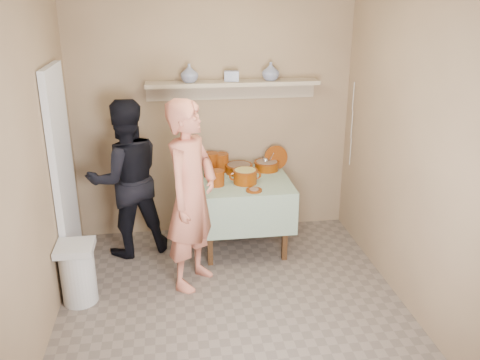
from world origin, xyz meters
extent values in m
plane|color=#6F6057|center=(0.00, 0.00, 0.00)|extent=(3.50, 3.50, 0.00)
cube|color=silver|center=(-1.46, 0.95, 1.00)|extent=(0.06, 0.70, 2.00)
cylinder|color=#652608|center=(-0.05, 1.57, 0.87)|extent=(0.16, 0.16, 0.21)
cylinder|color=#652608|center=(0.06, 1.56, 0.86)|extent=(0.16, 0.16, 0.20)
cylinder|color=#652608|center=(-0.03, 1.14, 0.84)|extent=(0.16, 0.16, 0.16)
cylinder|color=#652608|center=(-0.05, 1.40, 0.79)|extent=(0.18, 0.18, 0.05)
cylinder|color=#652608|center=(0.67, 1.58, 0.88)|extent=(0.27, 0.11, 0.26)
imported|color=navy|center=(0.59, 1.61, 1.81)|extent=(0.20, 0.20, 0.19)
imported|color=navy|center=(-0.25, 1.60, 1.81)|extent=(0.24, 0.24, 0.19)
cube|color=navy|center=(0.19, 1.62, 1.77)|extent=(0.16, 0.13, 0.11)
imported|color=#CD7058|center=(-0.31, 0.60, 0.88)|extent=(0.70, 0.76, 1.75)
imported|color=black|center=(-0.93, 1.31, 0.81)|extent=(0.94, 0.83, 1.63)
cube|color=#997C5E|center=(0.00, 1.76, 1.30)|extent=(3.00, 0.02, 2.60)
cube|color=#997C5E|center=(0.00, -1.76, 1.30)|extent=(3.00, 0.02, 2.60)
cube|color=#997C5E|center=(-1.51, 0.00, 1.30)|extent=(0.02, 3.50, 2.60)
cube|color=#997C5E|center=(1.51, 0.00, 1.30)|extent=(0.02, 3.50, 2.60)
cube|color=#4C2D16|center=(-0.13, 0.90, 0.35)|extent=(0.05, 0.05, 0.71)
cube|color=#4C2D16|center=(0.63, 0.90, 0.35)|extent=(0.05, 0.05, 0.71)
cube|color=#4C2D16|center=(-0.13, 1.66, 0.35)|extent=(0.05, 0.05, 0.71)
cube|color=#4C2D16|center=(0.63, 1.66, 0.35)|extent=(0.05, 0.05, 0.71)
cube|color=#4C2D16|center=(0.25, 1.28, 0.73)|extent=(0.90, 0.90, 0.04)
cube|color=#1E5932|center=(0.25, 1.28, 0.76)|extent=(0.96, 0.96, 0.01)
cube|color=#1E5932|center=(0.25, 0.80, 0.54)|extent=(0.96, 0.01, 0.44)
cube|color=#1E5932|center=(0.25, 1.76, 0.54)|extent=(0.96, 0.01, 0.44)
cube|color=#1E5932|center=(-0.23, 1.28, 0.54)|extent=(0.01, 0.96, 0.44)
cube|color=#1E5932|center=(0.73, 1.28, 0.54)|extent=(0.01, 0.96, 0.44)
cylinder|color=#642300|center=(0.24, 1.47, 0.81)|extent=(0.28, 0.28, 0.09)
cylinder|color=#652608|center=(0.24, 1.47, 0.85)|extent=(0.30, 0.30, 0.01)
cylinder|color=brown|center=(0.24, 1.47, 0.83)|extent=(0.25, 0.25, 0.05)
cylinder|color=#642300|center=(0.55, 1.53, 0.81)|extent=(0.26, 0.26, 0.09)
cylinder|color=#652608|center=(0.55, 1.53, 0.85)|extent=(0.28, 0.28, 0.01)
cylinder|color=#8C6B54|center=(0.55, 1.53, 0.83)|extent=(0.23, 0.23, 0.05)
cylinder|color=silver|center=(0.58, 1.42, 0.94)|extent=(0.01, 0.22, 0.16)
sphere|color=silver|center=(0.54, 1.54, 0.87)|extent=(0.07, 0.07, 0.07)
cylinder|color=#642300|center=(0.26, 1.16, 0.83)|extent=(0.24, 0.24, 0.14)
cylinder|color=#652608|center=(0.26, 1.16, 0.90)|extent=(0.25, 0.25, 0.01)
cylinder|color=tan|center=(0.26, 1.16, 0.88)|extent=(0.21, 0.21, 0.05)
torus|color=#652608|center=(0.14, 1.16, 0.84)|extent=(0.09, 0.02, 0.09)
torus|color=#652608|center=(0.38, 1.16, 0.84)|extent=(0.09, 0.02, 0.09)
cylinder|color=#652608|center=(0.31, 0.93, 0.77)|extent=(0.16, 0.16, 0.02)
cylinder|color=#8C6B54|center=(0.31, 0.93, 0.78)|extent=(0.09, 0.09, 0.01)
cube|color=tan|center=(0.20, 1.62, 1.70)|extent=(1.80, 0.25, 0.04)
cube|color=tan|center=(0.20, 1.74, 1.60)|extent=(1.80, 0.02, 0.18)
cylinder|color=silver|center=(-1.33, 0.42, 0.25)|extent=(0.30, 0.30, 0.50)
cube|color=silver|center=(-1.33, 0.42, 0.53)|extent=(0.32, 0.32, 0.06)
cylinder|color=silver|center=(1.47, 1.50, 1.55)|extent=(0.01, 0.01, 0.30)
cylinder|color=silver|center=(1.47, 1.48, 1.25)|extent=(0.01, 0.01, 0.30)
cylinder|color=silver|center=(1.47, 1.46, 0.95)|extent=(0.01, 0.01, 0.30)
camera|label=1|loc=(-0.47, -3.61, 2.59)|focal=38.00mm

